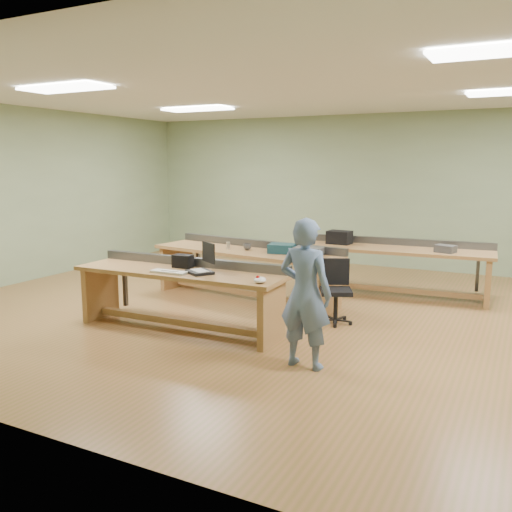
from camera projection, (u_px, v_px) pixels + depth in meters
name	position (u px, v px, depth m)	size (l,w,h in m)	color
floor	(294.00, 313.00, 7.46)	(10.00, 10.00, 0.00)	#905C36
ceiling	(297.00, 88.00, 6.95)	(10.00, 10.00, 0.00)	silver
wall_back	(374.00, 191.00, 10.71)	(10.00, 0.04, 3.00)	gray
wall_front	(66.00, 244.00, 3.70)	(10.00, 0.04, 3.00)	gray
wall_left	(31.00, 195.00, 9.45)	(0.04, 8.00, 3.00)	gray
fluor_panels	(296.00, 90.00, 6.96)	(6.20, 3.50, 0.03)	white
workbench_front	(181.00, 286.00, 6.68)	(2.72, 0.78, 0.86)	#AD8449
workbench_mid	(247.00, 262.00, 8.22)	(3.10, 1.21, 0.86)	#AD8449
workbench_back	(394.00, 260.00, 8.43)	(2.99, 0.99, 0.86)	#AD8449
person	(305.00, 294.00, 5.39)	(0.56, 0.36, 1.52)	slate
laptop_base	(200.00, 272.00, 6.43)	(0.31, 0.25, 0.03)	black
laptop_screen	(208.00, 252.00, 6.46)	(0.31, 0.01, 0.24)	black
keyboard	(169.00, 272.00, 6.45)	(0.46, 0.15, 0.03)	beige
trackball_mouse	(260.00, 280.00, 5.92)	(0.13, 0.16, 0.07)	white
camera_bag	(183.00, 261.00, 6.78)	(0.24, 0.15, 0.16)	black
task_chair	(335.00, 300.00, 7.00)	(0.58, 0.58, 0.82)	black
parts_bin_teal	(282.00, 248.00, 7.90)	(0.37, 0.28, 0.13)	#13353F
parts_bin_grey	(309.00, 251.00, 7.74)	(0.41, 0.26, 0.11)	#373739
mug	(247.00, 247.00, 8.18)	(0.12, 0.12, 0.10)	#373739
drinks_can	(228.00, 245.00, 8.27)	(0.06, 0.06, 0.11)	silver
storage_box_back	(339.00, 237.00, 8.78)	(0.37, 0.27, 0.21)	black
tray_back	(445.00, 249.00, 7.94)	(0.27, 0.20, 0.11)	#373739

